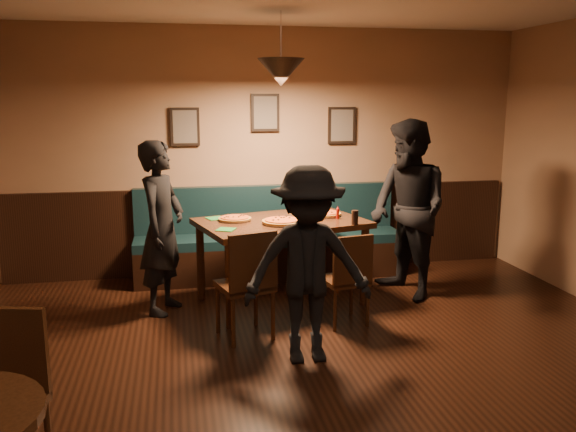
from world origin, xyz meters
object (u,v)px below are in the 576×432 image
object	(u,v)px
dining_table	(281,262)
tabasco_bottle	(338,213)
diner_left	(162,228)
diner_front	(308,265)
booth_bench	(270,234)
chair_near_right	(344,278)
soda_glass	(355,217)
chair_near_left	(245,283)
diner_right	(408,210)

from	to	relation	value
dining_table	tabasco_bottle	world-z (taller)	tabasco_bottle
diner_left	diner_front	distance (m)	1.72
booth_bench	chair_near_right	size ratio (longest dim) A/B	3.54
diner_front	dining_table	bearing A→B (deg)	89.49
diner_front	soda_glass	distance (m)	1.24
tabasco_bottle	soda_glass	bearing A→B (deg)	-71.81
diner_left	soda_glass	bearing A→B (deg)	-75.52
dining_table	chair_near_left	distance (m)	0.92
dining_table	diner_right	distance (m)	1.38
chair_near_left	soda_glass	distance (m)	1.29
soda_glass	tabasco_bottle	size ratio (longest dim) A/B	1.07
soda_glass	tabasco_bottle	bearing A→B (deg)	108.19
diner_right	soda_glass	xyz separation A→B (m)	(-0.64, -0.26, -0.00)
dining_table	diner_right	world-z (taller)	diner_right
booth_bench	tabasco_bottle	xyz separation A→B (m)	(0.54, -0.91, 0.40)
diner_left	chair_near_right	bearing A→B (deg)	-87.76
soda_glass	tabasco_bottle	xyz separation A→B (m)	(-0.09, 0.28, -0.00)
booth_bench	diner_front	xyz separation A→B (m)	(-0.05, -2.21, 0.26)
dining_table	tabasco_bottle	bearing A→B (deg)	-18.79
dining_table	diner_front	distance (m)	1.39
dining_table	diner_front	bearing A→B (deg)	-106.45
diner_right	tabasco_bottle	xyz separation A→B (m)	(-0.73, 0.02, -0.01)
chair_near_left	diner_left	distance (m)	1.08
chair_near_right	diner_right	size ratio (longest dim) A/B	0.47
booth_bench	chair_near_left	xyz separation A→B (m)	(-0.48, -1.67, -0.02)
booth_bench	diner_right	world-z (taller)	diner_right
diner_right	diner_front	xyz separation A→B (m)	(-1.33, -1.29, -0.14)
dining_table	tabasco_bottle	size ratio (longest dim) A/B	12.32
booth_bench	diner_left	world-z (taller)	diner_left
dining_table	soda_glass	bearing A→B (deg)	-40.88
diner_right	tabasco_bottle	world-z (taller)	diner_right
diner_right	soda_glass	size ratio (longest dim) A/B	13.35
chair_near_left	diner_left	bearing A→B (deg)	115.57
diner_right	dining_table	bearing A→B (deg)	-108.36
chair_near_left	soda_glass	size ratio (longest dim) A/B	7.00
diner_right	booth_bench	bearing A→B (deg)	-141.88
chair_near_left	diner_front	size ratio (longest dim) A/B	0.62
dining_table	chair_near_right	xyz separation A→B (m)	(0.46, -0.65, 0.01)
chair_near_right	diner_front	bearing A→B (deg)	-135.59
chair_near_left	tabasco_bottle	distance (m)	1.34
dining_table	diner_right	xyz separation A→B (m)	(1.29, -0.05, 0.49)
chair_near_left	diner_right	xyz separation A→B (m)	(1.75, 0.75, 0.43)
chair_near_right	diner_left	bearing A→B (deg)	148.60
chair_near_right	diner_left	xyz separation A→B (m)	(-1.60, 0.62, 0.39)
chair_near_right	chair_near_left	bearing A→B (deg)	178.82
chair_near_left	tabasco_bottle	size ratio (longest dim) A/B	7.49
chair_near_right	diner_front	distance (m)	0.91
diner_right	diner_left	bearing A→B (deg)	-106.46
booth_bench	soda_glass	size ratio (longest dim) A/B	22.08
dining_table	diner_left	distance (m)	1.21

